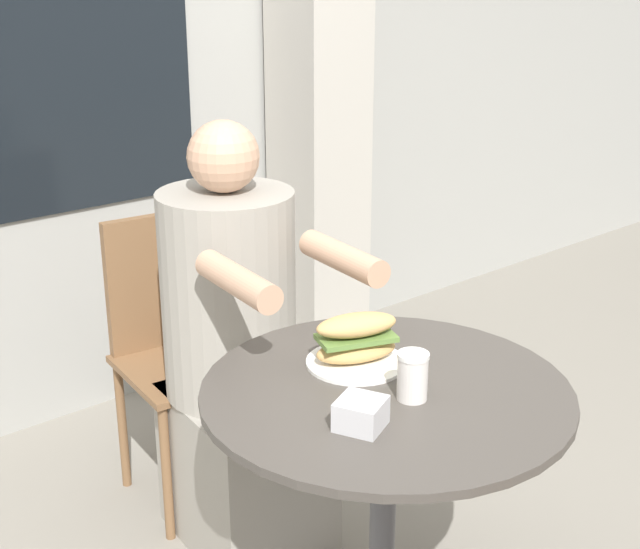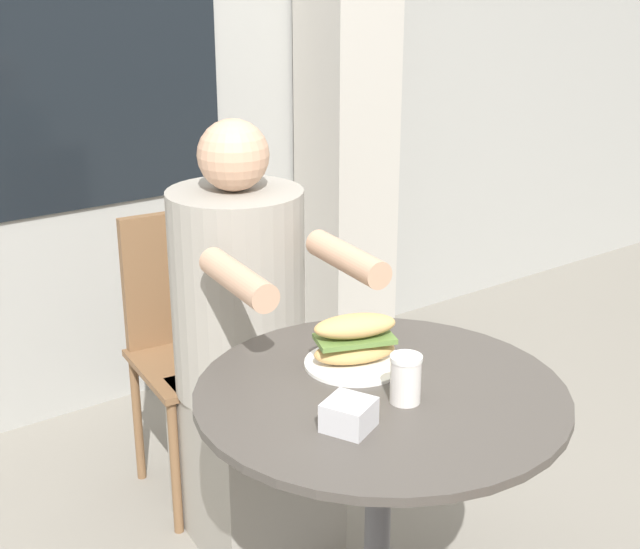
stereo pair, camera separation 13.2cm
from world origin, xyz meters
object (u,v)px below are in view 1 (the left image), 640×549
sandwich_on_plate (356,342)px  drink_cup (413,376)px  diner_chair (175,331)px  seated_diner (238,371)px  cafe_table (384,461)px

sandwich_on_plate → drink_cup: bearing=-96.7°
diner_chair → drink_cup: bearing=94.8°
diner_chair → seated_diner: bearing=94.1°
cafe_table → drink_cup: drink_cup is taller
cafe_table → seated_diner: size_ratio=0.67×
diner_chair → drink_cup: (-0.03, -1.02, 0.25)m
cafe_table → drink_cup: bearing=-84.7°
cafe_table → drink_cup: (0.01, -0.07, 0.24)m
seated_diner → drink_cup: seated_diner is taller
sandwich_on_plate → drink_cup: sandwich_on_plate is taller
diner_chair → sandwich_on_plate: bearing=96.0°
cafe_table → diner_chair: 0.95m
cafe_table → sandwich_on_plate: bearing=77.0°
cafe_table → sandwich_on_plate: (0.03, 0.13, 0.24)m
cafe_table → sandwich_on_plate: sandwich_on_plate is taller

